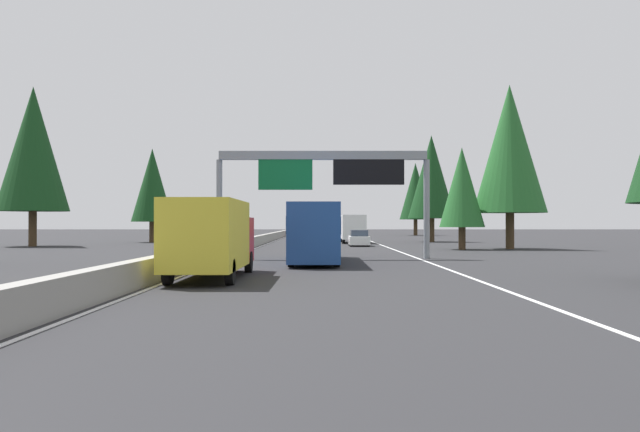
% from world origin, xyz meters
% --- Properties ---
extents(ground_plane, '(320.00, 320.00, 0.00)m').
position_xyz_m(ground_plane, '(60.00, 0.00, 0.00)').
color(ground_plane, '#262628').
extents(median_barrier, '(180.00, 0.56, 0.90)m').
position_xyz_m(median_barrier, '(80.00, 0.30, 0.45)').
color(median_barrier, gray).
rests_on(median_barrier, ground).
extents(shoulder_stripe_right, '(160.00, 0.16, 0.01)m').
position_xyz_m(shoulder_stripe_right, '(70.00, -11.52, 0.01)').
color(shoulder_stripe_right, silver).
rests_on(shoulder_stripe_right, ground).
extents(shoulder_stripe_median, '(160.00, 0.16, 0.01)m').
position_xyz_m(shoulder_stripe_median, '(70.00, -0.25, 0.01)').
color(shoulder_stripe_median, silver).
rests_on(shoulder_stripe_median, ground).
extents(sign_gantry_overhead, '(0.50, 12.68, 6.38)m').
position_xyz_m(sign_gantry_overhead, '(35.22, -6.04, 5.08)').
color(sign_gantry_overhead, gray).
rests_on(sign_gantry_overhead, ground).
extents(box_truck_mid_right, '(8.50, 2.40, 2.95)m').
position_xyz_m(box_truck_mid_right, '(20.97, -1.61, 1.61)').
color(box_truck_mid_right, gold).
rests_on(box_truck_mid_right, ground).
extents(bus_distant_b, '(11.50, 2.55, 3.10)m').
position_xyz_m(bus_distant_b, '(31.81, -5.41, 1.72)').
color(bus_distant_b, '#1E4793').
rests_on(bus_distant_b, ground).
extents(sedan_near_right, '(4.40, 1.80, 1.47)m').
position_xyz_m(sedan_near_right, '(56.86, -9.21, 0.68)').
color(sedan_near_right, white).
rests_on(sedan_near_right, ground).
extents(sedan_far_right, '(4.40, 1.80, 1.47)m').
position_xyz_m(sedan_far_right, '(97.29, -9.08, 0.68)').
color(sedan_far_right, black).
rests_on(sedan_far_right, ground).
extents(pickup_far_center, '(5.60, 2.00, 1.86)m').
position_xyz_m(pickup_far_center, '(121.03, -1.80, 0.91)').
color(pickup_far_center, red).
rests_on(pickup_far_center, ground).
extents(sedan_mid_center, '(4.40, 1.80, 1.47)m').
position_xyz_m(sedan_mid_center, '(127.24, -5.60, 0.68)').
color(sedan_mid_center, silver).
rests_on(sedan_mid_center, ground).
extents(minivan_far_left, '(5.00, 1.95, 1.69)m').
position_xyz_m(minivan_far_left, '(109.91, -5.20, 0.95)').
color(minivan_far_left, slate).
rests_on(minivan_far_left, ground).
extents(box_truck_mid_left, '(8.50, 2.40, 2.95)m').
position_xyz_m(box_truck_mid_left, '(66.48, -9.10, 1.61)').
color(box_truck_mid_left, white).
rests_on(box_truck_mid_left, ground).
extents(conifer_right_near, '(3.58, 3.58, 8.14)m').
position_xyz_m(conifer_right_near, '(48.77, -16.96, 4.94)').
color(conifer_right_near, '#4C3823').
rests_on(conifer_right_near, ground).
extents(conifer_right_mid, '(5.90, 5.90, 13.41)m').
position_xyz_m(conifer_right_mid, '(50.01, -21.12, 8.16)').
color(conifer_right_mid, '#4C3823').
rests_on(conifer_right_mid, ground).
extents(conifer_right_far, '(5.29, 5.29, 12.01)m').
position_xyz_m(conifer_right_far, '(70.75, -18.15, 7.30)').
color(conifer_right_far, '#4C3823').
rests_on(conifer_right_far, ground).
extents(conifer_right_distant, '(5.47, 5.47, 12.43)m').
position_xyz_m(conifer_right_distant, '(110.15, -21.90, 7.55)').
color(conifer_right_distant, '#4C3823').
rests_on(conifer_right_distant, ground).
extents(conifer_left_near, '(6.39, 6.39, 14.51)m').
position_xyz_m(conifer_left_near, '(56.01, 20.36, 8.83)').
color(conifer_left_near, '#4C3823').
rests_on(conifer_left_near, ground).
extents(conifer_left_mid, '(4.53, 4.53, 10.29)m').
position_xyz_m(conifer_left_mid, '(68.75, 12.77, 6.25)').
color(conifer_left_mid, '#4C3823').
rests_on(conifer_left_mid, ground).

